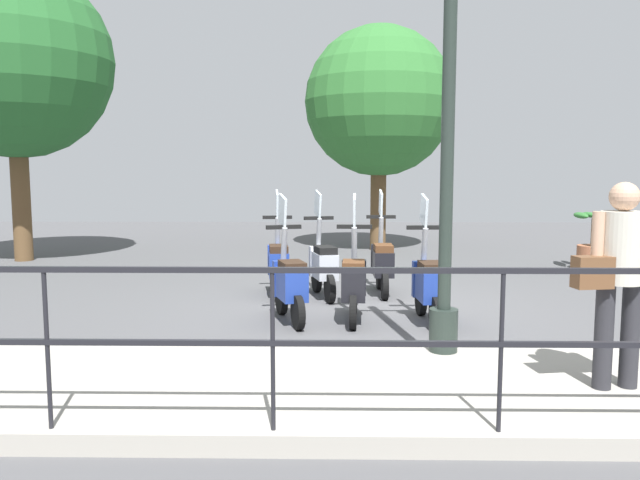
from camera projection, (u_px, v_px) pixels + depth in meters
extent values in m
plane|color=#4C4C4F|center=(358.00, 309.00, 8.22)|extent=(28.00, 28.00, 0.00)
cube|color=#A39E93|center=(375.00, 388.00, 5.03)|extent=(2.20, 20.00, 0.15)
cube|color=gray|center=(367.00, 351.00, 6.08)|extent=(0.10, 20.00, 0.15)
cube|color=black|center=(387.00, 270.00, 3.92)|extent=(0.04, 16.00, 0.04)
cube|color=black|center=(387.00, 344.00, 3.97)|extent=(0.04, 16.00, 0.04)
cylinder|color=black|center=(501.00, 352.00, 3.96)|extent=(0.03, 0.03, 1.05)
cylinder|color=black|center=(273.00, 351.00, 3.99)|extent=(0.03, 0.03, 1.05)
cylinder|color=black|center=(47.00, 350.00, 4.01)|extent=(0.03, 0.03, 1.05)
cylinder|color=#232D28|center=(443.00, 330.00, 5.79)|extent=(0.26, 0.26, 0.40)
cylinder|color=#232D28|center=(448.00, 143.00, 5.60)|extent=(0.12, 0.12, 3.83)
cylinder|color=#28282D|center=(630.00, 335.00, 4.80)|extent=(0.14, 0.14, 0.82)
cylinder|color=#28282D|center=(604.00, 336.00, 4.77)|extent=(0.14, 0.14, 0.82)
cylinder|color=beige|center=(622.00, 247.00, 4.71)|extent=(0.37, 0.37, 0.55)
sphere|color=tan|center=(624.00, 197.00, 4.67)|extent=(0.22, 0.22, 0.22)
cylinder|color=tan|center=(597.00, 246.00, 4.68)|extent=(0.09, 0.09, 0.52)
cube|color=brown|center=(592.00, 272.00, 4.65)|extent=(0.18, 0.30, 0.24)
cylinder|color=brown|center=(21.00, 198.00, 12.57)|extent=(0.36, 0.36, 2.54)
sphere|color=#235B28|center=(14.00, 61.00, 12.27)|extent=(3.83, 3.83, 3.83)
cylinder|color=brown|center=(378.00, 204.00, 14.32)|extent=(0.36, 0.36, 2.11)
sphere|color=#2D6B2D|center=(379.00, 101.00, 14.06)|extent=(3.37, 3.37, 3.37)
cylinder|color=#9E5B3D|center=(593.00, 258.00, 11.50)|extent=(0.56, 0.56, 0.45)
cylinder|color=brown|center=(594.00, 232.00, 11.45)|extent=(0.10, 0.10, 0.50)
ellipsoid|color=#2D6B2D|center=(589.00, 215.00, 11.66)|extent=(0.56, 0.16, 0.10)
ellipsoid|color=#2D6B2D|center=(600.00, 217.00, 11.17)|extent=(0.56, 0.16, 0.10)
ellipsoid|color=#2D6B2D|center=(581.00, 216.00, 11.42)|extent=(0.56, 0.16, 0.10)
ellipsoid|color=#2D6B2D|center=(608.00, 216.00, 11.41)|extent=(0.56, 0.16, 0.10)
ellipsoid|color=#2D6B2D|center=(581.00, 215.00, 11.60)|extent=(0.56, 0.16, 0.10)
ellipsoid|color=#2D6B2D|center=(609.00, 216.00, 11.23)|extent=(0.56, 0.16, 0.10)
cylinder|color=black|center=(421.00, 299.00, 7.89)|extent=(0.40, 0.10, 0.40)
cylinder|color=black|center=(436.00, 315.00, 7.06)|extent=(0.40, 0.10, 0.40)
cube|color=navy|center=(430.00, 285.00, 7.36)|extent=(0.62, 0.32, 0.36)
cube|color=navy|center=(425.00, 279.00, 7.64)|extent=(0.14, 0.31, 0.44)
cube|color=black|center=(432.00, 267.00, 7.26)|extent=(0.42, 0.28, 0.10)
cylinder|color=gray|center=(424.00, 250.00, 7.66)|extent=(0.19, 0.08, 0.55)
cube|color=black|center=(425.00, 227.00, 7.63)|extent=(0.09, 0.44, 0.05)
cube|color=silver|center=(424.00, 211.00, 7.67)|extent=(0.39, 0.05, 0.42)
cylinder|color=black|center=(354.00, 298.00, 7.99)|extent=(0.40, 0.10, 0.40)
cylinder|color=black|center=(353.00, 312.00, 7.17)|extent=(0.40, 0.10, 0.40)
cube|color=black|center=(354.00, 283.00, 7.46)|extent=(0.61, 0.31, 0.36)
cube|color=black|center=(354.00, 278.00, 7.75)|extent=(0.14, 0.31, 0.44)
cube|color=#4C2D19|center=(354.00, 265.00, 7.37)|extent=(0.41, 0.28, 0.10)
cylinder|color=gray|center=(354.00, 249.00, 7.77)|extent=(0.19, 0.08, 0.55)
cube|color=black|center=(354.00, 227.00, 7.74)|extent=(0.08, 0.44, 0.05)
cube|color=silver|center=(355.00, 210.00, 7.78)|extent=(0.39, 0.05, 0.42)
cylinder|color=black|center=(281.00, 299.00, 7.94)|extent=(0.41, 0.20, 0.40)
cylinder|color=black|center=(298.00, 313.00, 7.15)|extent=(0.41, 0.20, 0.40)
cube|color=navy|center=(291.00, 284.00, 7.43)|extent=(0.66, 0.45, 0.36)
cube|color=navy|center=(285.00, 278.00, 7.71)|extent=(0.21, 0.32, 0.44)
cube|color=black|center=(292.00, 266.00, 7.34)|extent=(0.46, 0.37, 0.10)
cylinder|color=gray|center=(284.00, 249.00, 7.72)|extent=(0.20, 0.12, 0.55)
cube|color=black|center=(284.00, 227.00, 7.69)|extent=(0.19, 0.44, 0.05)
cube|color=silver|center=(282.00, 211.00, 7.73)|extent=(0.38, 0.15, 0.42)
cylinder|color=black|center=(379.00, 276.00, 9.64)|extent=(0.40, 0.09, 0.40)
cylinder|color=black|center=(385.00, 286.00, 8.81)|extent=(0.40, 0.09, 0.40)
cube|color=black|center=(383.00, 263.00, 9.11)|extent=(0.60, 0.29, 0.36)
cube|color=black|center=(381.00, 259.00, 9.40)|extent=(0.12, 0.30, 0.44)
cube|color=#4C2D19|center=(383.00, 248.00, 9.02)|extent=(0.40, 0.27, 0.10)
cylinder|color=gray|center=(381.00, 235.00, 9.42)|extent=(0.18, 0.07, 0.55)
cube|color=black|center=(381.00, 217.00, 9.39)|extent=(0.07, 0.44, 0.05)
cube|color=silver|center=(381.00, 203.00, 9.42)|extent=(0.39, 0.04, 0.42)
cylinder|color=black|center=(317.00, 279.00, 9.40)|extent=(0.41, 0.18, 0.40)
cylinder|color=black|center=(330.00, 289.00, 8.59)|extent=(0.41, 0.18, 0.40)
cube|color=#B7BCC6|center=(324.00, 265.00, 8.88)|extent=(0.65, 0.42, 0.36)
cube|color=#B7BCC6|center=(320.00, 261.00, 9.16)|extent=(0.19, 0.32, 0.44)
cube|color=black|center=(325.00, 250.00, 8.79)|extent=(0.45, 0.35, 0.10)
cylinder|color=gray|center=(319.00, 237.00, 9.18)|extent=(0.19, 0.11, 0.55)
cube|color=black|center=(319.00, 218.00, 9.15)|extent=(0.17, 0.44, 0.05)
cube|color=silver|center=(318.00, 204.00, 9.18)|extent=(0.38, 0.12, 0.42)
cylinder|color=black|center=(277.00, 277.00, 9.55)|extent=(0.41, 0.13, 0.40)
cylinder|color=black|center=(280.00, 287.00, 8.73)|extent=(0.41, 0.13, 0.40)
cube|color=navy|center=(279.00, 264.00, 9.03)|extent=(0.63, 0.35, 0.36)
cube|color=navy|center=(278.00, 260.00, 9.31)|extent=(0.16, 0.31, 0.44)
cube|color=black|center=(279.00, 249.00, 8.93)|extent=(0.43, 0.31, 0.10)
cylinder|color=gray|center=(277.00, 236.00, 9.33)|extent=(0.19, 0.09, 0.55)
cube|color=black|center=(277.00, 217.00, 9.30)|extent=(0.11, 0.44, 0.05)
cube|color=silver|center=(277.00, 204.00, 9.34)|extent=(0.39, 0.08, 0.42)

